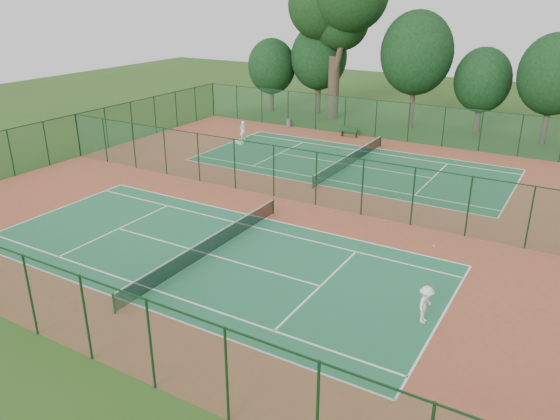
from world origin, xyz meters
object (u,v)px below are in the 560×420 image
at_px(player_near, 426,304).
at_px(player_far, 243,131).
at_px(big_tree, 338,4).
at_px(trash_bin, 289,123).
at_px(kit_bag, 240,142).
at_px(bench, 349,131).

xyz_separation_m(player_near, player_far, (-22.72, 20.34, 0.08)).
bearing_deg(big_tree, player_far, -103.73).
height_order(trash_bin, kit_bag, trash_bin).
bearing_deg(trash_bin, player_far, -97.87).
bearing_deg(kit_bag, trash_bin, 102.74).
xyz_separation_m(player_far, trash_bin, (0.93, 6.69, -0.50)).
xyz_separation_m(bench, big_tree, (-4.59, 6.59, 10.78)).
bearing_deg(trash_bin, kit_bag, -93.63).
bearing_deg(player_near, trash_bin, 41.08).
bearing_deg(player_near, player_far, 50.36).
bearing_deg(bench, player_near, -62.79).
height_order(bench, kit_bag, bench).
xyz_separation_m(player_far, kit_bag, (0.43, -1.17, -0.74)).
bearing_deg(big_tree, bench, -55.14).
height_order(player_far, trash_bin, player_far).
distance_m(player_near, big_tree, 39.79).
relative_size(player_near, bench, 0.94).
relative_size(player_near, trash_bin, 2.04).
xyz_separation_m(bench, kit_bag, (-7.25, -7.22, -0.39)).
bearing_deg(player_near, big_tree, 32.96).
distance_m(trash_bin, bench, 6.79).
relative_size(bench, big_tree, 0.11).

